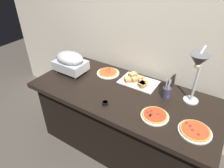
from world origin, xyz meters
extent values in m
plane|color=#4C443D|center=(0.00, 0.00, 0.00)|extent=(8.00, 8.00, 0.00)
cube|color=beige|center=(0.00, 0.50, 1.20)|extent=(4.40, 0.04, 2.40)
cube|color=black|center=(0.00, 0.00, 0.73)|extent=(1.90, 0.84, 0.05)
cube|color=black|center=(0.00, 0.00, 0.35)|extent=(1.75, 0.74, 0.71)
cylinder|color=#B7BABF|center=(-0.85, -0.08, 0.78)|extent=(0.01, 0.01, 0.04)
cylinder|color=#B7BABF|center=(-0.57, -0.08, 0.78)|extent=(0.01, 0.01, 0.04)
cylinder|color=#B7BABF|center=(-0.85, 0.12, 0.78)|extent=(0.01, 0.01, 0.04)
cylinder|color=#B7BABF|center=(-0.57, 0.12, 0.78)|extent=(0.01, 0.01, 0.04)
cube|color=#B7BABF|center=(-0.71, 0.02, 0.85)|extent=(0.36, 0.25, 0.10)
ellipsoid|color=#B7BABF|center=(-0.71, 0.02, 0.95)|extent=(0.34, 0.24, 0.13)
cylinder|color=#B7BABF|center=(0.61, 0.22, 0.77)|extent=(0.14, 0.14, 0.01)
cylinder|color=#B7BABF|center=(0.61, 0.22, 1.04)|extent=(0.02, 0.02, 0.54)
cylinder|color=#B7BABF|center=(0.61, 0.13, 1.31)|extent=(0.02, 0.19, 0.02)
cone|color=#595B60|center=(0.61, 0.04, 1.26)|extent=(0.15, 0.15, 0.10)
sphere|color=#F9EAB2|center=(0.61, 0.04, 1.22)|extent=(0.04, 0.04, 0.04)
cylinder|color=white|center=(-0.33, 0.22, 0.77)|extent=(0.26, 0.26, 0.01)
cylinder|color=#C68E42|center=(-0.33, 0.22, 0.78)|extent=(0.22, 0.22, 0.01)
cylinder|color=#C65628|center=(-0.33, 0.22, 0.79)|extent=(0.19, 0.19, 0.00)
cylinder|color=maroon|center=(-0.33, 0.26, 0.79)|extent=(0.02, 0.02, 0.00)
cylinder|color=maroon|center=(-0.31, 0.21, 0.79)|extent=(0.02, 0.02, 0.00)
cylinder|color=maroon|center=(-0.36, 0.29, 0.79)|extent=(0.02, 0.02, 0.00)
cylinder|color=maroon|center=(-0.35, 0.23, 0.79)|extent=(0.02, 0.02, 0.00)
cylinder|color=white|center=(0.41, -0.17, 0.77)|extent=(0.24, 0.24, 0.01)
cylinder|color=gold|center=(0.41, -0.17, 0.78)|extent=(0.22, 0.22, 0.01)
cylinder|color=#AD3D1E|center=(0.41, -0.17, 0.79)|extent=(0.19, 0.19, 0.00)
cylinder|color=maroon|center=(0.35, -0.18, 0.79)|extent=(0.02, 0.02, 0.00)
cylinder|color=maroon|center=(0.36, -0.14, 0.79)|extent=(0.02, 0.02, 0.00)
cylinder|color=maroon|center=(0.43, -0.15, 0.79)|extent=(0.02, 0.02, 0.00)
cylinder|color=maroon|center=(0.38, -0.21, 0.79)|extent=(0.02, 0.02, 0.00)
cylinder|color=maroon|center=(0.38, -0.19, 0.79)|extent=(0.02, 0.02, 0.00)
cylinder|color=maroon|center=(0.38, -0.20, 0.79)|extent=(0.02, 0.02, 0.00)
cylinder|color=white|center=(0.74, -0.16, 0.77)|extent=(0.26, 0.26, 0.01)
cylinder|color=#C68E42|center=(0.74, -0.16, 0.78)|extent=(0.23, 0.23, 0.01)
cylinder|color=#B74723|center=(0.74, -0.16, 0.79)|extent=(0.20, 0.20, 0.00)
cylinder|color=maroon|center=(0.77, -0.20, 0.79)|extent=(0.02, 0.02, 0.00)
cylinder|color=maroon|center=(0.66, -0.13, 0.79)|extent=(0.02, 0.02, 0.00)
cylinder|color=maroon|center=(0.70, -0.15, 0.79)|extent=(0.02, 0.02, 0.00)
cylinder|color=maroon|center=(0.72, -0.18, 0.79)|extent=(0.02, 0.02, 0.00)
cube|color=white|center=(0.05, 0.24, 0.77)|extent=(0.40, 0.27, 0.01)
cube|color=tan|center=(-0.05, 0.18, 0.78)|extent=(0.10, 0.10, 0.02)
cube|color=#9E6642|center=(-0.05, 0.18, 0.80)|extent=(0.10, 0.10, 0.01)
cube|color=tan|center=(-0.05, 0.18, 0.81)|extent=(0.10, 0.10, 0.02)
cube|color=tan|center=(0.06, 0.27, 0.78)|extent=(0.08, 0.07, 0.02)
cube|color=#9E6642|center=(0.06, 0.27, 0.80)|extent=(0.08, 0.07, 0.01)
cube|color=tan|center=(0.06, 0.27, 0.81)|extent=(0.08, 0.07, 0.02)
cube|color=tan|center=(0.02, 0.22, 0.78)|extent=(0.08, 0.09, 0.02)
cube|color=#9E6642|center=(0.02, 0.22, 0.80)|extent=(0.08, 0.09, 0.01)
cube|color=tan|center=(0.02, 0.22, 0.81)|extent=(0.08, 0.09, 0.02)
cube|color=tan|center=(0.13, 0.18, 0.78)|extent=(0.10, 0.09, 0.02)
cube|color=#9E6642|center=(0.13, 0.18, 0.80)|extent=(0.10, 0.09, 0.01)
cube|color=tan|center=(0.13, 0.18, 0.81)|extent=(0.10, 0.09, 0.02)
cube|color=tan|center=(0.12, 0.23, 0.78)|extent=(0.10, 0.10, 0.02)
cube|color=#9E6642|center=(0.12, 0.23, 0.80)|extent=(0.10, 0.10, 0.01)
cube|color=tan|center=(0.12, 0.23, 0.81)|extent=(0.10, 0.10, 0.02)
cube|color=tan|center=(0.12, 0.17, 0.78)|extent=(0.09, 0.09, 0.02)
cube|color=#9E6642|center=(0.12, 0.17, 0.80)|extent=(0.09, 0.09, 0.01)
cube|color=tan|center=(0.12, 0.17, 0.81)|extent=(0.09, 0.09, 0.02)
cube|color=tan|center=(-0.05, 0.30, 0.78)|extent=(0.10, 0.11, 0.02)
cube|color=#9E6642|center=(-0.05, 0.30, 0.80)|extent=(0.10, 0.11, 0.01)
cube|color=tan|center=(-0.05, 0.30, 0.81)|extent=(0.10, 0.11, 0.02)
cylinder|color=black|center=(-0.04, -0.26, 0.78)|extent=(0.06, 0.06, 0.03)
cylinder|color=#562D14|center=(-0.04, -0.26, 0.79)|extent=(0.05, 0.05, 0.01)
cylinder|color=#383347|center=(0.39, 0.15, 0.82)|extent=(0.08, 0.08, 0.11)
cylinder|color=#B7BABF|center=(0.38, 0.15, 0.88)|extent=(0.02, 0.02, 0.17)
cylinder|color=#B7BABF|center=(0.38, 0.13, 0.89)|extent=(0.01, 0.05, 0.19)
cylinder|color=#B7BABF|center=(0.41, 0.13, 0.89)|extent=(0.03, 0.03, 0.19)
cylinder|color=#B7BABF|center=(0.40, 0.15, 0.88)|extent=(0.03, 0.01, 0.18)
cylinder|color=#B7BABF|center=(0.40, 0.14, 0.88)|extent=(0.02, 0.01, 0.18)
camera|label=1|loc=(0.79, -1.44, 1.94)|focal=32.06mm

